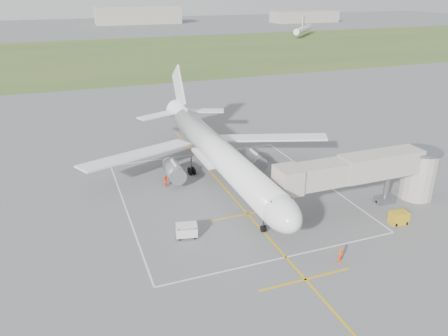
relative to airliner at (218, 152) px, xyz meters
name	(u,v)px	position (x,y,z in m)	size (l,w,h in m)	color
ground	(220,183)	(0.00, -0.75, -4.39)	(700.00, 700.00, 0.00)	#5B5B5E
grass_strip	(108,56)	(0.00, 129.25, -4.38)	(700.00, 120.00, 0.02)	#3F5525
apron_markings	(235,200)	(0.00, -6.57, -4.38)	(28.20, 60.00, 0.01)	#CB9B0B
airliner	(218,152)	(0.00, 0.00, 0.00)	(38.93, 46.75, 13.52)	white
jet_bridge	(375,172)	(15.72, -14.25, 0.35)	(23.40, 5.00, 7.20)	gray
gpu_unit	(399,218)	(15.94, -19.24, -3.63)	(2.20, 1.66, 1.56)	#B18D16
baggage_cart	(187,231)	(-8.63, -13.29, -3.54)	(2.62, 1.88, 1.66)	silver
ramp_worker_nose	(340,255)	(4.73, -23.55, -3.53)	(0.63, 0.41, 1.73)	#FF4208
ramp_worker_wing	(166,181)	(-7.56, 0.86, -3.61)	(0.76, 0.59, 1.56)	#FD3407
distant_hangars	(56,20)	(-16.15, 264.44, 0.78)	(345.00, 49.00, 12.00)	gray
distant_aircraft	(141,37)	(19.04, 159.50, -0.80)	(197.74, 40.38, 8.85)	white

